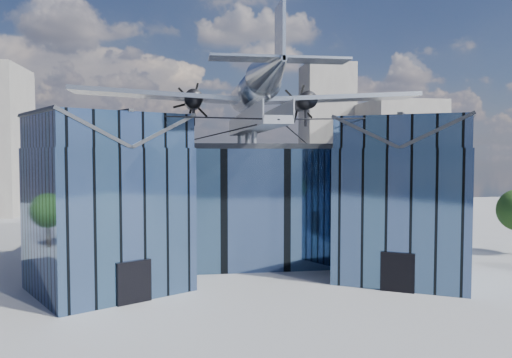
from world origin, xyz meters
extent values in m
plane|color=gray|center=(0.00, 0.00, 0.00)|extent=(120.00, 120.00, 0.00)
cube|color=#3D587E|center=(0.00, 9.00, 4.75)|extent=(28.00, 14.00, 9.50)
cube|color=#26282D|center=(0.00, 9.00, 9.70)|extent=(28.00, 14.00, 0.40)
cube|color=#3D587E|center=(-10.50, -1.00, 4.75)|extent=(11.79, 11.43, 9.50)
cube|color=#3D587E|center=(-10.50, -1.00, 10.60)|extent=(11.56, 11.20, 2.20)
cube|color=#26282D|center=(-12.45, -2.12, 10.60)|extent=(7.98, 9.23, 2.40)
cube|color=#26282D|center=(-8.55, 0.12, 10.60)|extent=(7.98, 9.23, 2.40)
cube|color=#26282D|center=(-10.50, -1.00, 11.75)|extent=(4.30, 7.10, 0.18)
cube|color=black|center=(-8.48, -4.51, 1.30)|extent=(2.03, 1.32, 2.60)
cube|color=black|center=(-6.60, 1.25, 4.75)|extent=(0.34, 0.34, 9.50)
cube|color=#3D587E|center=(10.50, -1.00, 4.75)|extent=(11.79, 11.43, 9.50)
cube|color=#3D587E|center=(10.50, -1.00, 10.60)|extent=(11.56, 11.20, 2.20)
cube|color=#26282D|center=(8.55, 0.12, 10.60)|extent=(7.98, 9.23, 2.40)
cube|color=#26282D|center=(12.45, -2.12, 10.60)|extent=(7.98, 9.23, 2.40)
cube|color=#26282D|center=(10.50, -1.00, 11.75)|extent=(4.30, 7.10, 0.18)
cube|color=black|center=(8.48, -4.51, 1.30)|extent=(2.03, 1.32, 2.60)
cube|color=black|center=(6.60, 1.25, 4.75)|extent=(0.34, 0.34, 9.50)
cube|color=gray|center=(0.00, 3.50, 11.10)|extent=(1.80, 21.00, 0.50)
cube|color=gray|center=(-0.90, 3.50, 11.75)|extent=(0.08, 21.00, 1.10)
cube|color=gray|center=(0.90, 3.50, 11.75)|extent=(0.08, 21.00, 1.10)
cylinder|color=gray|center=(0.00, 13.00, 10.43)|extent=(0.44, 0.44, 1.35)
cylinder|color=gray|center=(0.00, 7.00, 10.43)|extent=(0.44, 0.44, 1.35)
cylinder|color=gray|center=(0.00, 3.00, 10.43)|extent=(0.44, 0.44, 1.35)
cylinder|color=gray|center=(0.00, 4.00, 12.05)|extent=(0.70, 0.70, 1.40)
cylinder|color=black|center=(-5.25, -4.00, 11.40)|extent=(10.55, 6.08, 0.69)
cylinder|color=black|center=(5.25, -4.00, 11.40)|extent=(10.55, 6.08, 0.69)
cylinder|color=black|center=(-3.00, 1.50, 10.55)|extent=(6.09, 17.04, 1.19)
cylinder|color=black|center=(3.00, 1.50, 10.55)|extent=(6.09, 17.04, 1.19)
cylinder|color=#A7ADB4|center=(0.00, 4.00, 14.00)|extent=(2.50, 11.00, 2.50)
sphere|color=#A7ADB4|center=(0.00, 9.50, 14.00)|extent=(2.50, 2.50, 2.50)
cube|color=black|center=(0.00, 8.50, 14.69)|extent=(1.60, 1.40, 0.50)
cone|color=#A7ADB4|center=(0.00, -5.00, 14.30)|extent=(2.50, 7.00, 2.50)
cube|color=#A7ADB4|center=(0.00, -7.30, 15.90)|extent=(0.18, 2.40, 3.40)
cube|color=#A7ADB4|center=(0.00, -7.20, 14.50)|extent=(8.00, 1.80, 0.14)
cube|color=#A7ADB4|center=(-7.00, 5.00, 13.70)|extent=(14.00, 3.20, 1.08)
cylinder|color=black|center=(-4.60, 5.60, 13.45)|extent=(1.44, 3.20, 1.44)
cone|color=black|center=(-4.60, 7.40, 13.45)|extent=(0.70, 0.70, 0.70)
cube|color=black|center=(-4.60, 7.55, 13.45)|extent=(1.05, 0.06, 3.33)
cube|color=black|center=(-4.60, 7.55, 13.45)|extent=(2.53, 0.06, 2.53)
cube|color=black|center=(-4.60, 7.55, 13.45)|extent=(3.33, 0.06, 1.05)
cylinder|color=black|center=(-4.60, 5.00, 12.22)|extent=(0.24, 0.24, 1.75)
cube|color=#A7ADB4|center=(7.00, 5.00, 13.70)|extent=(14.00, 3.20, 1.08)
cylinder|color=black|center=(4.60, 5.60, 13.45)|extent=(1.44, 3.20, 1.44)
cone|color=black|center=(4.60, 7.40, 13.45)|extent=(0.70, 0.70, 0.70)
cube|color=black|center=(4.60, 7.55, 13.45)|extent=(1.05, 0.06, 3.33)
cube|color=black|center=(4.60, 7.55, 13.45)|extent=(2.53, 0.06, 2.53)
cube|color=black|center=(4.60, 7.55, 13.45)|extent=(3.33, 0.06, 1.05)
cylinder|color=black|center=(4.60, 5.00, 12.22)|extent=(0.24, 0.24, 1.75)
cube|color=gray|center=(32.00, 48.00, 9.00)|extent=(12.00, 14.00, 18.00)
cube|color=gray|center=(-20.00, 55.00, 7.00)|extent=(14.00, 10.00, 14.00)
cube|color=gray|center=(22.00, 58.00, 13.00)|extent=(9.00, 9.00, 26.00)
camera|label=1|loc=(-5.49, -35.28, 9.17)|focal=35.00mm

